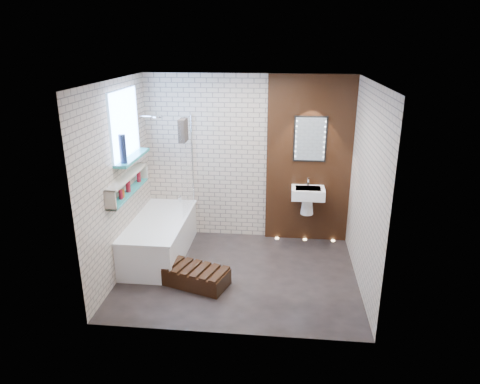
# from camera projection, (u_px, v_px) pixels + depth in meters

# --- Properties ---
(ground) EXTENTS (3.20, 3.20, 0.00)m
(ground) POSITION_uv_depth(u_px,v_px,m) (239.00, 274.00, 6.06)
(ground) COLOR black
(ground) RESTS_ON ground
(room_shell) EXTENTS (3.24, 3.20, 2.60)m
(room_shell) POSITION_uv_depth(u_px,v_px,m) (239.00, 185.00, 5.63)
(room_shell) COLOR #B6A191
(room_shell) RESTS_ON ground
(walnut_panel) EXTENTS (1.30, 0.06, 2.60)m
(walnut_panel) POSITION_uv_depth(u_px,v_px,m) (309.00, 161.00, 6.73)
(walnut_panel) COLOR black
(walnut_panel) RESTS_ON ground
(clerestory_window) EXTENTS (0.18, 1.00, 0.94)m
(clerestory_window) POSITION_uv_depth(u_px,v_px,m) (126.00, 131.00, 5.91)
(clerestory_window) COLOR #7FADE0
(clerestory_window) RESTS_ON room_shell
(display_niche) EXTENTS (0.14, 1.30, 0.26)m
(display_niche) POSITION_uv_depth(u_px,v_px,m) (128.00, 185.00, 5.95)
(display_niche) COLOR teal
(display_niche) RESTS_ON room_shell
(bathtub) EXTENTS (0.79, 1.74, 0.70)m
(bathtub) POSITION_uv_depth(u_px,v_px,m) (160.00, 237.00, 6.50)
(bathtub) COLOR white
(bathtub) RESTS_ON ground
(bath_screen) EXTENTS (0.01, 0.78, 1.40)m
(bath_screen) POSITION_uv_depth(u_px,v_px,m) (187.00, 166.00, 6.55)
(bath_screen) COLOR white
(bath_screen) RESTS_ON bathtub
(towel) EXTENTS (0.10, 0.25, 0.32)m
(towel) POSITION_uv_depth(u_px,v_px,m) (183.00, 130.00, 6.20)
(towel) COLOR black
(towel) RESTS_ON bath_screen
(shower_head) EXTENTS (0.18, 0.18, 0.02)m
(shower_head) POSITION_uv_depth(u_px,v_px,m) (157.00, 116.00, 6.41)
(shower_head) COLOR silver
(shower_head) RESTS_ON room_shell
(washbasin) EXTENTS (0.50, 0.36, 0.58)m
(washbasin) POSITION_uv_depth(u_px,v_px,m) (308.00, 197.00, 6.71)
(washbasin) COLOR white
(washbasin) RESTS_ON walnut_panel
(led_mirror) EXTENTS (0.50, 0.02, 0.70)m
(led_mirror) POSITION_uv_depth(u_px,v_px,m) (310.00, 139.00, 6.58)
(led_mirror) COLOR black
(led_mirror) RESTS_ON walnut_panel
(walnut_step) EXTENTS (1.06, 0.71, 0.22)m
(walnut_step) POSITION_uv_depth(u_px,v_px,m) (192.00, 276.00, 5.80)
(walnut_step) COLOR black
(walnut_step) RESTS_ON ground
(niche_bottles) EXTENTS (0.06, 0.79, 0.15)m
(niche_bottles) POSITION_uv_depth(u_px,v_px,m) (129.00, 186.00, 5.99)
(niche_bottles) COLOR maroon
(niche_bottles) RESTS_ON display_niche
(sill_vases) EXTENTS (0.09, 0.09, 0.38)m
(sill_vases) POSITION_uv_depth(u_px,v_px,m) (123.00, 149.00, 5.62)
(sill_vases) COLOR #131B35
(sill_vases) RESTS_ON clerestory_window
(floor_uplights) EXTENTS (0.96, 0.06, 0.01)m
(floor_uplights) POSITION_uv_depth(u_px,v_px,m) (305.00, 239.00, 7.09)
(floor_uplights) COLOR #FFD899
(floor_uplights) RESTS_ON ground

